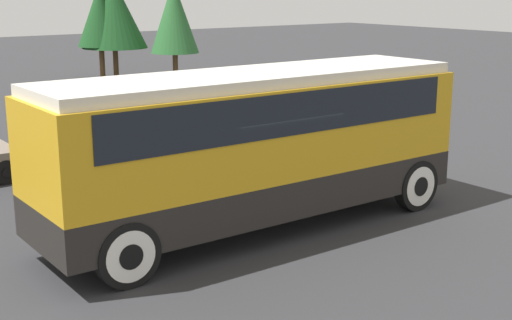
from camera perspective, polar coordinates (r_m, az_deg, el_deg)
ground_plane at (r=15.01m, az=-0.00°, el=-5.49°), size 120.00×120.00×0.00m
tour_bus at (r=14.53m, az=0.30°, el=1.98°), size 9.22×2.53×3.29m
parked_car_near at (r=21.04m, az=-8.84°, el=2.07°), size 4.21×1.83×1.48m
tree_left at (r=38.92m, az=-12.39°, el=11.16°), size 2.41×2.41×4.96m
tree_center at (r=38.10m, az=-6.57°, el=11.30°), size 2.54×2.54×5.22m
tree_right at (r=39.19m, az=-11.33°, el=11.48°), size 3.48×3.48×5.40m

